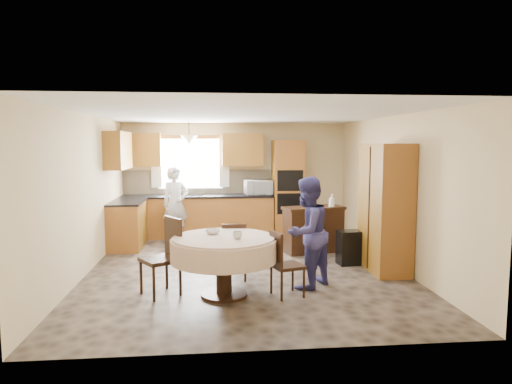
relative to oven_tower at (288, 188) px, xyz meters
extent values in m
cube|color=brown|center=(-1.15, -2.69, -1.06)|extent=(5.00, 6.00, 0.01)
cube|color=white|center=(-1.15, -2.69, 1.44)|extent=(5.00, 6.00, 0.01)
cube|color=#D3BB87|center=(-1.15, 0.31, 0.19)|extent=(5.00, 0.02, 2.50)
cube|color=#D3BB87|center=(-1.15, -5.69, 0.19)|extent=(5.00, 0.02, 2.50)
cube|color=#D3BB87|center=(-3.65, -2.69, 0.19)|extent=(0.02, 6.00, 2.50)
cube|color=#D3BB87|center=(1.35, -2.69, 0.19)|extent=(0.02, 6.00, 2.50)
cube|color=white|center=(-2.15, 0.29, 0.54)|extent=(1.40, 0.03, 1.10)
cube|color=white|center=(-2.90, 0.24, 0.59)|extent=(0.22, 0.02, 1.15)
cube|color=white|center=(-1.40, 0.24, 0.59)|extent=(0.22, 0.02, 1.15)
cube|color=#AF612E|center=(-2.00, 0.01, -0.62)|extent=(3.30, 0.60, 0.88)
cube|color=black|center=(-2.00, 0.01, -0.16)|extent=(3.30, 0.64, 0.04)
cube|color=#AF612E|center=(-3.35, -0.89, -0.62)|extent=(0.60, 1.20, 0.88)
cube|color=black|center=(-3.35, -0.89, -0.16)|extent=(0.64, 1.20, 0.04)
cube|color=tan|center=(-2.00, 0.30, 0.12)|extent=(3.30, 0.02, 0.55)
cube|color=#B0762C|center=(-3.20, 0.15, 0.85)|extent=(0.85, 0.33, 0.72)
cube|color=#B0762C|center=(-1.00, 0.15, 0.85)|extent=(0.90, 0.33, 0.72)
cube|color=#B0762C|center=(-3.48, -0.89, 0.85)|extent=(0.33, 1.20, 0.72)
cube|color=#AF612E|center=(0.00, 0.00, 0.00)|extent=(0.66, 0.62, 2.12)
cube|color=black|center=(0.00, -0.31, 0.19)|extent=(0.56, 0.01, 0.45)
cube|color=black|center=(0.00, -0.31, -0.31)|extent=(0.56, 0.01, 0.45)
cone|color=beige|center=(-2.15, -0.19, 1.06)|extent=(0.36, 0.36, 0.18)
cube|color=#311B0D|center=(0.21, -1.67, -0.65)|extent=(1.22, 0.73, 0.81)
cube|color=black|center=(0.65, -2.59, -0.77)|extent=(0.45, 0.33, 0.58)
cube|color=#AF612E|center=(1.07, -3.02, -0.04)|extent=(0.53, 1.07, 2.04)
cylinder|color=#311B0D|center=(-1.53, -4.01, -0.69)|extent=(0.21, 0.21, 0.74)
cylinder|color=#311B0D|center=(-1.53, -4.01, -1.04)|extent=(0.62, 0.62, 0.04)
cylinder|color=#F0E4C5|center=(-1.53, -4.01, -0.28)|extent=(1.35, 1.35, 0.05)
cylinder|color=#F0E4C5|center=(-1.53, -4.01, -0.43)|extent=(1.41, 1.41, 0.29)
cube|color=#311B0D|center=(-2.38, -3.88, -0.58)|extent=(0.62, 0.62, 0.05)
cube|color=#311B0D|center=(-2.21, -3.77, -0.29)|extent=(0.27, 0.38, 0.54)
cylinder|color=#311B0D|center=(-2.58, -4.08, -0.83)|extent=(0.04, 0.04, 0.46)
cylinder|color=#311B0D|center=(-2.19, -4.08, -0.83)|extent=(0.04, 0.04, 0.46)
cylinder|color=#311B0D|center=(-2.58, -3.69, -0.83)|extent=(0.04, 0.04, 0.46)
cylinder|color=#311B0D|center=(-2.19, -3.69, -0.83)|extent=(0.04, 0.04, 0.46)
cube|color=#311B0D|center=(-1.35, -3.24, -0.66)|extent=(0.40, 0.40, 0.04)
cube|color=#311B0D|center=(-1.36, -3.41, -0.41)|extent=(0.36, 0.06, 0.45)
cylinder|color=#311B0D|center=(-1.52, -3.40, -0.87)|extent=(0.03, 0.03, 0.39)
cylinder|color=#311B0D|center=(-1.19, -3.40, -0.87)|extent=(0.03, 0.03, 0.39)
cylinder|color=#311B0D|center=(-1.52, -3.08, -0.87)|extent=(0.03, 0.03, 0.39)
cylinder|color=#311B0D|center=(-1.19, -3.08, -0.87)|extent=(0.03, 0.03, 0.39)
cube|color=#311B0D|center=(-0.68, -4.08, -0.65)|extent=(0.48, 0.48, 0.05)
cube|color=#311B0D|center=(-0.85, -4.13, -0.41)|extent=(0.14, 0.36, 0.45)
cylinder|color=#311B0D|center=(-0.85, -4.25, -0.86)|extent=(0.03, 0.03, 0.39)
cylinder|color=#311B0D|center=(-0.52, -4.25, -0.86)|extent=(0.03, 0.03, 0.39)
cylinder|color=#311B0D|center=(-0.85, -3.92, -0.86)|extent=(0.03, 0.03, 0.39)
cylinder|color=#311B0D|center=(-0.52, -3.92, -0.86)|extent=(0.03, 0.03, 0.39)
cube|color=gold|center=(1.32, -2.31, 0.57)|extent=(0.05, 0.63, 0.53)
cube|color=silver|center=(1.29, -2.31, 0.57)|extent=(0.01, 0.53, 0.42)
imported|color=silver|center=(-0.67, -0.04, 0.02)|extent=(0.64, 0.48, 0.33)
imported|color=silver|center=(-2.44, -0.39, -0.28)|extent=(0.67, 0.58, 1.56)
imported|color=navy|center=(-0.35, -3.74, -0.27)|extent=(0.97, 0.96, 1.58)
imported|color=#B2B2B2|center=(-0.01, -1.67, -0.22)|extent=(0.22, 0.22, 0.05)
imported|color=silver|center=(0.56, -1.67, -0.10)|extent=(0.14, 0.14, 0.29)
imported|color=#B2B2B2|center=(-1.36, -4.16, -0.20)|extent=(0.15, 0.15, 0.10)
imported|color=#B2B2B2|center=(-1.67, -3.80, -0.22)|extent=(0.23, 0.23, 0.06)
camera|label=1|loc=(-1.68, -9.98, 0.97)|focal=32.00mm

